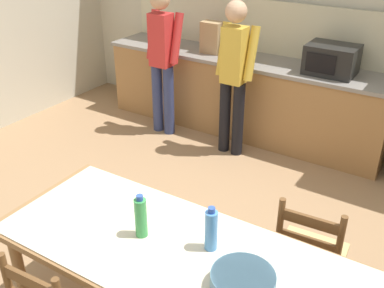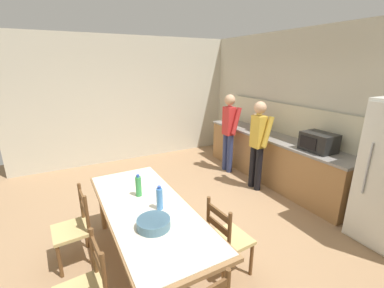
{
  "view_description": "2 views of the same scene",
  "coord_description": "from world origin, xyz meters",
  "px_view_note": "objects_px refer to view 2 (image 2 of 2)",
  "views": [
    {
      "loc": [
        1.53,
        -2.29,
        2.44
      ],
      "look_at": [
        0.04,
        0.02,
        0.99
      ],
      "focal_mm": 42.0,
      "sensor_mm": 36.0,
      "label": 1
    },
    {
      "loc": [
        2.89,
        -1.44,
        2.28
      ],
      "look_at": [
        -0.04,
        0.09,
        1.24
      ],
      "focal_mm": 24.0,
      "sensor_mm": 36.0,
      "label": 2
    }
  ],
  "objects_px": {
    "microwave": "(319,142)",
    "paper_bag": "(259,123)",
    "bottle_off_centre": "(160,198)",
    "person_at_sink": "(229,129)",
    "dining_table": "(147,213)",
    "bottle_near_centre": "(139,186)",
    "serving_bowl": "(154,223)",
    "chair_side_near_left": "(74,228)",
    "person_at_counter": "(258,141)",
    "chair_side_far_right": "(227,239)"
  },
  "relations": [
    {
      "from": "serving_bowl",
      "to": "person_at_sink",
      "type": "height_order",
      "value": "person_at_sink"
    },
    {
      "from": "bottle_off_centre",
      "to": "person_at_sink",
      "type": "height_order",
      "value": "person_at_sink"
    },
    {
      "from": "bottle_near_centre",
      "to": "person_at_counter",
      "type": "bearing_deg",
      "value": 106.31
    },
    {
      "from": "microwave",
      "to": "dining_table",
      "type": "relative_size",
      "value": 0.22
    },
    {
      "from": "bottle_near_centre",
      "to": "bottle_off_centre",
      "type": "relative_size",
      "value": 1.0
    },
    {
      "from": "person_at_counter",
      "to": "bottle_off_centre",
      "type": "bearing_deg",
      "value": -154.63
    },
    {
      "from": "bottle_near_centre",
      "to": "serving_bowl",
      "type": "bearing_deg",
      "value": -4.57
    },
    {
      "from": "paper_bag",
      "to": "dining_table",
      "type": "relative_size",
      "value": 0.16
    },
    {
      "from": "chair_side_near_left",
      "to": "bottle_near_centre",
      "type": "bearing_deg",
      "value": 69.33
    },
    {
      "from": "bottle_near_centre",
      "to": "serving_bowl",
      "type": "xyz_separation_m",
      "value": [
        0.67,
        -0.05,
        -0.07
      ]
    },
    {
      "from": "serving_bowl",
      "to": "chair_side_far_right",
      "type": "height_order",
      "value": "chair_side_far_right"
    },
    {
      "from": "dining_table",
      "to": "person_at_counter",
      "type": "bearing_deg",
      "value": 112.17
    },
    {
      "from": "microwave",
      "to": "bottle_near_centre",
      "type": "height_order",
      "value": "microwave"
    },
    {
      "from": "paper_bag",
      "to": "chair_side_far_right",
      "type": "height_order",
      "value": "paper_bag"
    },
    {
      "from": "paper_bag",
      "to": "bottle_near_centre",
      "type": "relative_size",
      "value": 1.33
    },
    {
      "from": "paper_bag",
      "to": "microwave",
      "type": "bearing_deg",
      "value": 0.31
    },
    {
      "from": "person_at_counter",
      "to": "bottle_near_centre",
      "type": "bearing_deg",
      "value": -163.69
    },
    {
      "from": "serving_bowl",
      "to": "person_at_sink",
      "type": "relative_size",
      "value": 0.19
    },
    {
      "from": "chair_side_near_left",
      "to": "microwave",
      "type": "bearing_deg",
      "value": 80.19
    },
    {
      "from": "paper_bag",
      "to": "person_at_sink",
      "type": "height_order",
      "value": "person_at_sink"
    },
    {
      "from": "microwave",
      "to": "paper_bag",
      "type": "distance_m",
      "value": 1.41
    },
    {
      "from": "paper_bag",
      "to": "person_at_counter",
      "type": "relative_size",
      "value": 0.22
    },
    {
      "from": "bottle_off_centre",
      "to": "microwave",
      "type": "bearing_deg",
      "value": 95.23
    },
    {
      "from": "paper_bag",
      "to": "bottle_off_centre",
      "type": "bearing_deg",
      "value": -59.46
    },
    {
      "from": "microwave",
      "to": "dining_table",
      "type": "xyz_separation_m",
      "value": [
        0.15,
        -2.95,
        -0.36
      ]
    },
    {
      "from": "paper_bag",
      "to": "dining_table",
      "type": "distance_m",
      "value": 3.35
    },
    {
      "from": "chair_side_near_left",
      "to": "person_at_sink",
      "type": "relative_size",
      "value": 0.54
    },
    {
      "from": "dining_table",
      "to": "serving_bowl",
      "type": "distance_m",
      "value": 0.41
    },
    {
      "from": "dining_table",
      "to": "person_at_counter",
      "type": "relative_size",
      "value": 1.35
    },
    {
      "from": "dining_table",
      "to": "serving_bowl",
      "type": "bearing_deg",
      "value": -8.52
    },
    {
      "from": "chair_side_far_right",
      "to": "person_at_sink",
      "type": "bearing_deg",
      "value": -39.68
    },
    {
      "from": "paper_bag",
      "to": "bottle_near_centre",
      "type": "height_order",
      "value": "paper_bag"
    },
    {
      "from": "bottle_near_centre",
      "to": "serving_bowl",
      "type": "height_order",
      "value": "bottle_near_centre"
    },
    {
      "from": "serving_bowl",
      "to": "person_at_counter",
      "type": "height_order",
      "value": "person_at_counter"
    },
    {
      "from": "chair_side_far_right",
      "to": "microwave",
      "type": "bearing_deg",
      "value": -78.17
    },
    {
      "from": "bottle_near_centre",
      "to": "person_at_sink",
      "type": "xyz_separation_m",
      "value": [
        -1.64,
        2.45,
        0.03
      ]
    },
    {
      "from": "paper_bag",
      "to": "person_at_sink",
      "type": "distance_m",
      "value": 0.63
    },
    {
      "from": "bottle_off_centre",
      "to": "serving_bowl",
      "type": "xyz_separation_m",
      "value": [
        0.28,
        -0.17,
        -0.07
      ]
    },
    {
      "from": "dining_table",
      "to": "bottle_near_centre",
      "type": "distance_m",
      "value": 0.34
    },
    {
      "from": "dining_table",
      "to": "person_at_sink",
      "type": "xyz_separation_m",
      "value": [
        -1.92,
        2.45,
        0.24
      ]
    },
    {
      "from": "bottle_near_centre",
      "to": "serving_bowl",
      "type": "relative_size",
      "value": 0.84
    },
    {
      "from": "serving_bowl",
      "to": "chair_side_near_left",
      "type": "relative_size",
      "value": 0.35
    },
    {
      "from": "bottle_off_centre",
      "to": "bottle_near_centre",
      "type": "bearing_deg",
      "value": -163.32
    },
    {
      "from": "chair_side_far_right",
      "to": "serving_bowl",
      "type": "bearing_deg",
      "value": 78.59
    },
    {
      "from": "bottle_off_centre",
      "to": "chair_side_near_left",
      "type": "xyz_separation_m",
      "value": [
        -0.6,
        -0.85,
        -0.47
      ]
    },
    {
      "from": "dining_table",
      "to": "bottle_off_centre",
      "type": "distance_m",
      "value": 0.26
    },
    {
      "from": "person_at_counter",
      "to": "chair_side_near_left",
      "type": "bearing_deg",
      "value": -171.02
    },
    {
      "from": "microwave",
      "to": "dining_table",
      "type": "bearing_deg",
      "value": -87.08
    },
    {
      "from": "bottle_off_centre",
      "to": "person_at_counter",
      "type": "relative_size",
      "value": 0.16
    },
    {
      "from": "microwave",
      "to": "paper_bag",
      "type": "xyz_separation_m",
      "value": [
        -1.41,
        -0.01,
        0.03
      ]
    }
  ]
}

